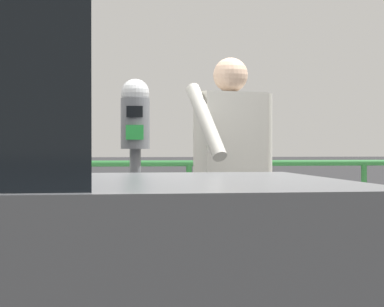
% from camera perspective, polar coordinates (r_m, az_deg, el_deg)
% --- Properties ---
extents(sidewalk_curb, '(36.00, 3.22, 0.16)m').
position_cam_1_polar(sidewalk_curb, '(5.87, -7.50, -11.37)').
color(sidewalk_curb, gray).
rests_on(sidewalk_curb, ground).
extents(parking_meter, '(0.18, 0.19, 1.56)m').
position_cam_1_polar(parking_meter, '(4.48, -4.54, 0.70)').
color(parking_meter, slate).
rests_on(parking_meter, sidewalk_curb).
extents(pedestrian_at_meter, '(0.62, 0.66, 1.73)m').
position_cam_1_polar(pedestrian_at_meter, '(4.75, 3.12, -1.19)').
color(pedestrian_at_meter, black).
rests_on(pedestrian_at_meter, sidewalk_curb).
extents(background_railing, '(24.06, 0.06, 0.99)m').
position_cam_1_polar(background_railing, '(7.16, -7.59, -2.85)').
color(background_railing, '#2D7A38').
rests_on(background_railing, sidewalk_curb).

